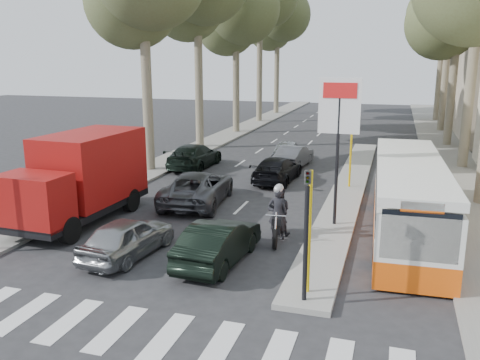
% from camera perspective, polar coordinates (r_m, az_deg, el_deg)
% --- Properties ---
extents(ground, '(120.00, 120.00, 0.00)m').
position_cam_1_polar(ground, '(15.82, -3.68, -9.85)').
color(ground, '#28282B').
rests_on(ground, ground).
extents(sidewalk_right, '(3.20, 70.00, 0.12)m').
position_cam_1_polar(sidewalk_right, '(39.20, 21.85, 3.45)').
color(sidewalk_right, gray).
rests_on(sidewalk_right, ground).
extents(median_left, '(2.40, 64.00, 0.12)m').
position_cam_1_polar(median_left, '(44.04, -0.56, 5.44)').
color(median_left, gray).
rests_on(median_left, ground).
extents(traffic_island, '(1.50, 26.00, 0.16)m').
position_cam_1_polar(traffic_island, '(25.40, 12.13, -0.88)').
color(traffic_island, gray).
rests_on(traffic_island, ground).
extents(billboard, '(1.50, 12.10, 5.60)m').
position_cam_1_polar(billboard, '(18.83, 10.99, 5.46)').
color(billboard, yellow).
rests_on(billboard, ground).
extents(traffic_light_island, '(0.16, 0.41, 3.60)m').
position_cam_1_polar(traffic_light_island, '(12.78, 7.50, -3.80)').
color(traffic_light_island, black).
rests_on(traffic_light_island, ground).
extents(tree_l_c, '(7.40, 7.20, 13.71)m').
position_cam_1_polar(tree_l_c, '(43.80, -0.24, 18.48)').
color(tree_l_c, '#6B604C').
rests_on(tree_l_c, ground).
extents(tree_l_e, '(7.40, 7.20, 14.49)m').
position_cam_1_polar(tree_l_e, '(59.32, 4.40, 17.82)').
color(tree_l_e, '#6B604C').
rests_on(tree_l_e, ground).
extents(tree_r_c, '(7.40, 7.20, 13.32)m').
position_cam_1_polar(tree_r_c, '(39.99, 23.63, 17.38)').
color(tree_r_c, '#6B604C').
rests_on(tree_r_c, ground).
extents(tree_r_e, '(7.40, 7.20, 14.10)m').
position_cam_1_polar(tree_r_e, '(55.96, 22.14, 16.81)').
color(tree_r_e, '#6B604C').
rests_on(tree_r_e, ground).
extents(silver_hatchback, '(1.95, 4.00, 1.31)m').
position_cam_1_polar(silver_hatchback, '(16.84, -12.50, -6.27)').
color(silver_hatchback, gray).
rests_on(silver_hatchback, ground).
extents(dark_hatchback, '(1.71, 4.19, 1.35)m').
position_cam_1_polar(dark_hatchback, '(15.97, -2.40, -6.97)').
color(dark_hatchback, black).
rests_on(dark_hatchback, ground).
extents(queue_car_a, '(2.93, 5.42, 1.44)m').
position_cam_1_polar(queue_car_a, '(22.39, -4.77, -0.86)').
color(queue_car_a, '#494A50').
rests_on(queue_car_a, ground).
extents(queue_car_b, '(2.04, 4.56, 1.30)m').
position_cam_1_polar(queue_car_b, '(26.39, 4.19, 1.20)').
color(queue_car_b, black).
rests_on(queue_car_b, ground).
extents(queue_car_c, '(1.91, 4.09, 1.35)m').
position_cam_1_polar(queue_car_c, '(31.62, 5.30, 3.30)').
color(queue_car_c, '#B0B4B8').
rests_on(queue_car_c, ground).
extents(queue_car_d, '(1.78, 4.04, 1.29)m').
position_cam_1_polar(queue_car_d, '(30.08, 6.09, 2.68)').
color(queue_car_d, '#4E4F56').
rests_on(queue_car_d, ground).
extents(queue_car_e, '(2.03, 4.89, 1.42)m').
position_cam_1_polar(queue_car_e, '(29.76, -5.12, 2.71)').
color(queue_car_e, black).
rests_on(queue_car_e, ground).
extents(red_truck, '(2.65, 6.48, 3.42)m').
position_cam_1_polar(red_truck, '(20.63, -17.32, 0.42)').
color(red_truck, black).
rests_on(red_truck, ground).
extents(city_bus, '(2.65, 10.48, 2.74)m').
position_cam_1_polar(city_bus, '(19.18, 18.37, -1.74)').
color(city_bus, '#F3560D').
rests_on(city_bus, ground).
extents(motorcycle, '(0.95, 2.36, 2.02)m').
position_cam_1_polar(motorcycle, '(18.03, 4.32, -3.78)').
color(motorcycle, black).
rests_on(motorcycle, ground).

